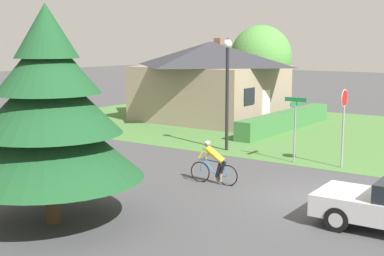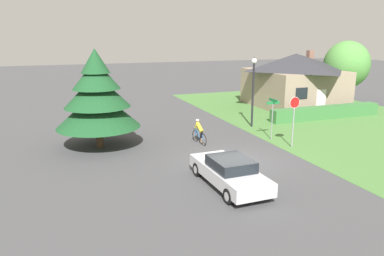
% 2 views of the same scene
% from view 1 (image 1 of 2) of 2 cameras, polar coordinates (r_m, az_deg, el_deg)
% --- Properties ---
extents(ground_plane, '(140.00, 140.00, 0.00)m').
position_cam_1_polar(ground_plane, '(16.69, 14.21, -7.40)').
color(ground_plane, '#424244').
extents(grass_verge_right, '(16.00, 36.00, 0.01)m').
position_cam_1_polar(grass_verge_right, '(28.64, 15.13, -0.56)').
color(grass_verge_right, '#477538').
rests_on(grass_verge_right, ground).
extents(cottage_house, '(7.53, 8.10, 4.94)m').
position_cam_1_polar(cottage_house, '(32.49, 2.00, 5.19)').
color(cottage_house, gray).
rests_on(cottage_house, ground).
extents(hedge_row, '(9.56, 0.90, 0.96)m').
position_cam_1_polar(hedge_row, '(29.37, 10.00, 0.79)').
color(hedge_row, '#387038').
rests_on(hedge_row, ground).
extents(cyclist, '(0.44, 1.73, 1.46)m').
position_cam_1_polar(cyclist, '(17.78, 2.37, -3.79)').
color(cyclist, black).
rests_on(cyclist, ground).
extents(stop_sign, '(0.66, 0.07, 2.96)m').
position_cam_1_polar(stop_sign, '(20.59, 15.88, 1.48)').
color(stop_sign, gray).
rests_on(stop_sign, ground).
extents(street_lamp, '(0.37, 0.37, 4.87)m').
position_cam_1_polar(street_lamp, '(23.02, 3.78, 5.33)').
color(street_lamp, black).
rests_on(street_lamp, ground).
extents(street_name_sign, '(0.90, 0.90, 2.57)m').
position_cam_1_polar(street_name_sign, '(21.08, 10.95, 1.11)').
color(street_name_sign, gray).
rests_on(street_name_sign, ground).
extents(conifer_tall_near, '(4.75, 4.75, 5.64)m').
position_cam_1_polar(conifer_tall_near, '(14.01, -14.98, 1.63)').
color(conifer_tall_near, '#4C3823').
rests_on(conifer_tall_near, ground).
extents(deciduous_tree_right, '(4.16, 4.16, 5.82)m').
position_cam_1_polar(deciduous_tree_right, '(36.57, 7.35, 7.42)').
color(deciduous_tree_right, '#4C3823').
rests_on(deciduous_tree_right, ground).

